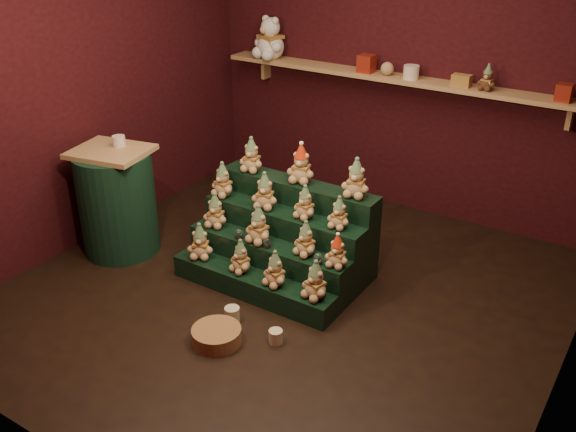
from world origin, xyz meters
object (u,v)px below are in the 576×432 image
Objects in this scene: brown_bear at (487,78)px; riser_tier_front at (252,285)px; mug_right at (276,336)px; white_bear at (270,32)px; mug_left at (232,314)px; wicker_basket at (217,335)px; mini_christmas_tree at (200,252)px; side_table at (117,201)px; snow_globe_c at (318,259)px; snow_globe_b at (267,243)px; snow_globe_a at (239,234)px.

riser_tier_front is at bearing -112.57° from brown_bear.
mug_right is 0.19× the size of white_bear.
mug_left is 0.32× the size of wicker_basket.
wicker_basket is at bearing -104.14° from brown_bear.
side_table is at bearing -174.62° from mini_christmas_tree.
side_table reaches higher than riser_tier_front.
snow_globe_c reaches higher than wicker_basket.
snow_globe_b is at bearing 97.43° from wicker_basket.
mug_left is 3.05m from white_bear.
mug_left is (0.08, -0.35, -0.03)m from riser_tier_front.
brown_bear is at bearing 61.45° from snow_globe_b.
mini_christmas_tree is at bearing -55.75° from white_bear.
white_bear is (-1.16, 1.98, 1.49)m from riser_tier_front.
white_bear is at bearing 124.72° from mug_right.
brown_bear reaches higher than wicker_basket.
snow_globe_a is 0.92× the size of snow_globe_c.
snow_globe_c reaches higher than snow_globe_a.
brown_bear reaches higher than mug_left.
mini_christmas_tree is at bearing 136.09° from wicker_basket.
brown_bear reaches higher than mug_right.
mug_right is (-0.01, -0.55, -0.36)m from snow_globe_c.
side_table reaches higher than snow_globe_c.
mug_right is 0.28× the size of wicker_basket.
wicker_basket is (-0.35, -0.77, -0.35)m from snow_globe_c.
mini_christmas_tree is at bearing 147.04° from mug_left.
mini_christmas_tree is 2.46m from white_bear.
wicker_basket is at bearing -46.61° from white_bear.
riser_tier_front is at bearing 102.65° from wicker_basket.
white_bear reaches higher than mug_right.
white_bear is (-1.30, 2.59, 1.53)m from wicker_basket.
mug_right is (1.87, -0.37, -0.41)m from side_table.
white_bear is (-1.64, 2.37, 1.53)m from mug_right.
riser_tier_front is 6.59× the size of brown_bear.
white_bear is at bearing -175.16° from brown_bear.
white_bear reaches higher than snow_globe_a.
wicker_basket is at bearing -82.57° from snow_globe_b.
side_table is 2.31m from white_bear.
side_table is at bearing -135.45° from brown_bear.
wicker_basket is (0.37, -0.77, -0.35)m from snow_globe_a.
snow_globe_c reaches higher than snow_globe_b.
brown_bear is (1.26, 1.82, 1.02)m from snow_globe_a.
wicker_basket is 0.67× the size of white_bear.
snow_globe_b is 2.48m from white_bear.
snow_globe_a is 0.16× the size of white_bear.
riser_tier_front is at bearing 141.08° from mug_right.
mug_left is at bearing -129.01° from snow_globe_c.
snow_globe_b reaches higher than riser_tier_front.
snow_globe_c is 1.89m from side_table.
snow_globe_c is at bearing -0.00° from snow_globe_a.
mug_right is 2.80m from brown_bear.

